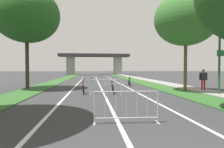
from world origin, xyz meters
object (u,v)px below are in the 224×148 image
object	(u,v)px
tree_right_maple_mid	(186,19)
crowd_barrier_nearest	(126,108)
crowd_barrier_second	(106,87)
crowd_barrier_third	(115,81)
bicycle_purple_5	(113,88)
tree_left_cypress_far	(27,15)
pedestrian_waiting	(203,78)
lamppost_with_sign	(220,48)
bicycle_yellow_2	(92,79)
bicycle_black_3	(129,82)
bicycle_teal_0	(84,79)
bicycle_red_4	(83,89)
crowd_barrier_fourth	(90,78)
bicycle_green_1	(129,82)

from	to	relation	value
tree_right_maple_mid	crowd_barrier_nearest	distance (m)	11.19
crowd_barrier_second	crowd_barrier_third	distance (m)	7.04
bicycle_purple_5	crowd_barrier_third	bearing A→B (deg)	83.77
tree_left_cypress_far	pedestrian_waiting	distance (m)	15.58
pedestrian_waiting	crowd_barrier_nearest	bearing A→B (deg)	-121.83
lamppost_with_sign	bicycle_yellow_2	xyz separation A→B (m)	(-8.59, 15.16, -2.84)
crowd_barrier_nearest	bicycle_black_3	distance (m)	14.61
tree_left_cypress_far	crowd_barrier_nearest	xyz separation A→B (m)	(6.61, -11.05, -5.84)
tree_right_maple_mid	bicycle_teal_0	world-z (taller)	tree_right_maple_mid
tree_left_cypress_far	bicycle_yellow_2	distance (m)	13.03
bicycle_teal_0	bicycle_red_4	world-z (taller)	bicycle_teal_0
bicycle_red_4	pedestrian_waiting	size ratio (longest dim) A/B	0.94
crowd_barrier_fourth	bicycle_yellow_2	size ratio (longest dim) A/B	1.30
lamppost_with_sign	bicycle_teal_0	xyz separation A→B (m)	(-9.67, 14.17, -2.83)
bicycle_yellow_2	lamppost_with_sign	bearing A→B (deg)	-58.70
crowd_barrier_third	bicycle_green_1	distance (m)	1.55
bicycle_teal_0	bicycle_black_3	size ratio (longest dim) A/B	0.99
bicycle_purple_5	crowd_barrier_fourth	bearing A→B (deg)	99.70
crowd_barrier_fourth	pedestrian_waiting	distance (m)	15.35
lamppost_with_sign	crowd_barrier_nearest	xyz separation A→B (m)	(-7.50, -6.06, -2.69)
crowd_barrier_nearest	crowd_barrier_second	size ratio (longest dim) A/B	1.00
tree_right_maple_mid	crowd_barrier_third	world-z (taller)	tree_right_maple_mid
crowd_barrier_second	crowd_barrier_nearest	bearing A→B (deg)	-88.67
tree_right_maple_mid	bicycle_green_1	bearing A→B (deg)	121.59
tree_left_cypress_far	pedestrian_waiting	size ratio (longest dim) A/B	5.00
bicycle_yellow_2	pedestrian_waiting	xyz separation A→B (m)	(8.88, -12.85, 0.70)
crowd_barrier_fourth	bicycle_green_1	world-z (taller)	crowd_barrier_fourth
tree_right_maple_mid	bicycle_yellow_2	world-z (taller)	tree_right_maple_mid
tree_left_cypress_far	crowd_barrier_fourth	world-z (taller)	tree_left_cypress_far
crowd_barrier_nearest	bicycle_teal_0	size ratio (longest dim) A/B	1.26
bicycle_yellow_2	bicycle_black_3	xyz separation A→B (m)	(4.03, -6.91, 0.01)
bicycle_teal_0	bicycle_green_1	world-z (taller)	bicycle_teal_0
bicycle_green_1	bicycle_red_4	distance (m)	7.37
bicycle_yellow_2	tree_left_cypress_far	bearing A→B (deg)	-116.76
crowd_barrier_fourth	bicycle_purple_5	bearing A→B (deg)	-82.33
crowd_barrier_nearest	crowd_barrier_fourth	bearing A→B (deg)	93.89
lamppost_with_sign	bicycle_teal_0	world-z (taller)	lamppost_with_sign
tree_left_cypress_far	tree_right_maple_mid	world-z (taller)	tree_left_cypress_far
tree_left_cypress_far	crowd_barrier_nearest	distance (m)	14.14
tree_right_maple_mid	bicycle_yellow_2	size ratio (longest dim) A/B	4.69
bicycle_red_4	pedestrian_waiting	world-z (taller)	pedestrian_waiting
bicycle_black_3	pedestrian_waiting	distance (m)	7.70
lamppost_with_sign	crowd_barrier_third	xyz separation A→B (m)	(-6.19, 7.71, -2.69)
crowd_barrier_second	bicycle_green_1	bearing A→B (deg)	65.44
bicycle_green_1	bicycle_red_4	world-z (taller)	bicycle_green_1
tree_left_cypress_far	bicycle_teal_0	xyz separation A→B (m)	(4.44, 9.17, -5.99)
bicycle_black_3	bicycle_purple_5	size ratio (longest dim) A/B	1.04
lamppost_with_sign	crowd_barrier_second	bearing A→B (deg)	173.85
pedestrian_waiting	crowd_barrier_fourth	bearing A→B (deg)	137.94
crowd_barrier_nearest	bicycle_black_3	bearing A→B (deg)	78.38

